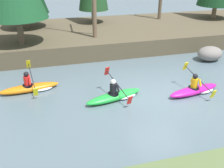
% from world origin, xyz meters
% --- Properties ---
extents(ground_plane, '(90.00, 90.00, 0.00)m').
position_xyz_m(ground_plane, '(0.00, 0.00, 0.00)').
color(ground_plane, slate).
extents(riverbank_far, '(44.00, 8.29, 1.06)m').
position_xyz_m(riverbank_far, '(0.00, 9.27, 0.53)').
color(riverbank_far, brown).
rests_on(riverbank_far, ground).
extents(kayaker_lead, '(2.79, 2.06, 1.20)m').
position_xyz_m(kayaker_lead, '(1.67, -0.05, 0.20)').
color(kayaker_lead, '#C61999').
rests_on(kayaker_lead, ground).
extents(kayaker_middle, '(2.78, 2.04, 1.20)m').
position_xyz_m(kayaker_middle, '(-2.05, 0.37, 0.20)').
color(kayaker_middle, green).
rests_on(kayaker_middle, ground).
extents(kayaker_trailing, '(2.80, 2.07, 1.20)m').
position_xyz_m(kayaker_trailing, '(-5.66, 2.20, 0.20)').
color(kayaker_trailing, orange).
rests_on(kayaker_trailing, ground).
extents(boulder_midstream, '(1.55, 1.21, 0.87)m').
position_xyz_m(boulder_midstream, '(4.82, 3.59, 0.44)').
color(boulder_midstream, gray).
rests_on(boulder_midstream, ground).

